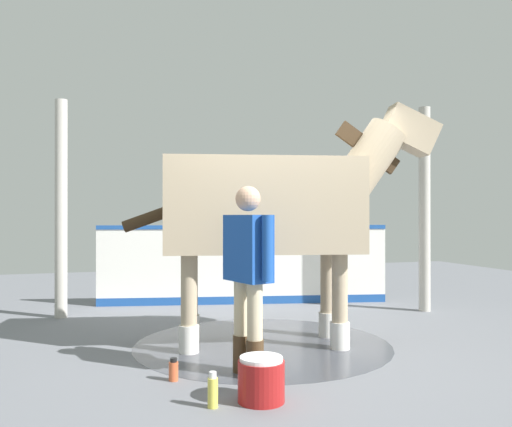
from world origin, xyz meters
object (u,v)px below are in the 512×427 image
(horse, at_px, (274,207))
(bottle_shampoo, at_px, (213,391))
(wash_bucket, at_px, (261,379))
(bottle_spray, at_px, (174,370))
(handler, at_px, (248,267))

(horse, bearing_deg, bottle_shampoo, -110.61)
(wash_bucket, distance_m, bottle_spray, 0.86)
(horse, xyz_separation_m, wash_bucket, (1.58, -0.65, -1.28))
(wash_bucket, xyz_separation_m, bottle_spray, (-0.67, -0.53, -0.08))
(bottle_shampoo, distance_m, bottle_spray, 0.71)
(handler, relative_size, wash_bucket, 4.68)
(bottle_shampoo, height_order, bottle_spray, bottle_shampoo)
(horse, relative_size, bottle_spray, 17.94)
(handler, distance_m, wash_bucket, 0.99)
(bottle_shampoo, bearing_deg, bottle_spray, -165.84)
(horse, bearing_deg, bottle_spray, -130.71)
(bottle_spray, bearing_deg, bottle_shampoo, 14.16)
(horse, bearing_deg, wash_bucket, -100.53)
(horse, height_order, bottle_shampoo, horse)
(horse, relative_size, wash_bucket, 9.73)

